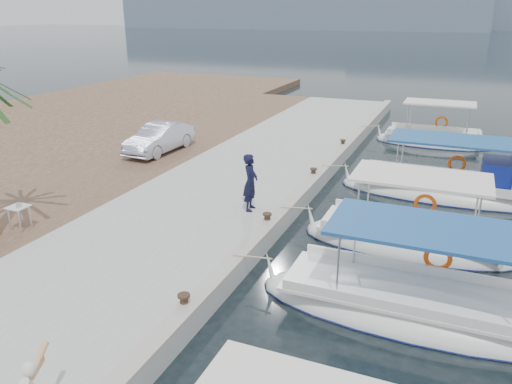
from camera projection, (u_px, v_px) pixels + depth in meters
ground at (259, 261)px, 14.02m from camera, size 400.00×400.00×0.00m
concrete_quay at (236, 185)px, 19.35m from camera, size 6.00×40.00×0.50m
quay_curb at (305, 187)px, 18.25m from camera, size 0.44×40.00×0.12m
cobblestone_strip at (129, 170)px, 21.15m from camera, size 4.00×40.00×0.50m
fishing_caique_b at (416, 311)px, 11.48m from camera, size 7.53×2.42×2.83m
fishing_caique_c at (408, 242)px, 14.86m from camera, size 6.33×2.30×2.83m
fishing_caique_d at (448, 192)px, 18.86m from camera, size 7.86×2.39×2.83m
fishing_caique_e at (432, 142)px, 26.25m from camera, size 5.83×2.10×2.83m
mooring_bollards at (267, 217)px, 15.21m from camera, size 0.28×20.28×0.33m
fisherman at (250, 182)px, 16.00m from camera, size 0.55×0.75×1.88m
parked_car at (160, 138)px, 22.80m from camera, size 1.56×4.04×1.31m
folding_table at (19, 213)px, 14.68m from camera, size 0.55×0.55×0.73m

